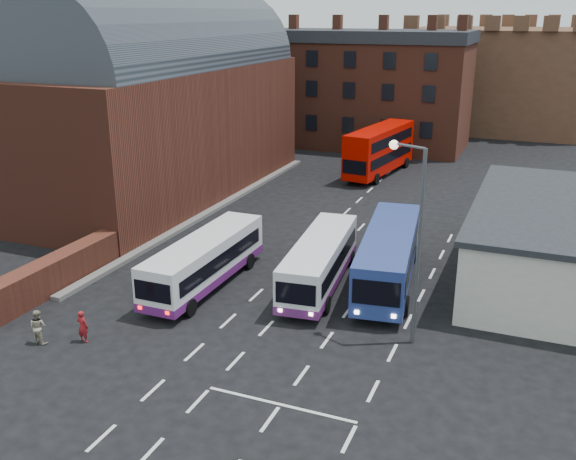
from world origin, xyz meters
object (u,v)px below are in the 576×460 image
at_px(bus_white_outbound, 205,258).
at_px(bus_blue, 389,254).
at_px(pedestrian_red, 83,326).
at_px(pedestrian_beige, 38,327).
at_px(bus_white_inbound, 320,259).
at_px(street_lamp, 414,227).
at_px(bus_red_double, 379,150).

distance_m(bus_white_outbound, bus_blue, 9.83).
height_order(pedestrian_red, pedestrian_beige, pedestrian_beige).
bearing_deg(bus_white_inbound, street_lamp, 137.31).
xyz_separation_m(pedestrian_red, pedestrian_beige, (-1.76, -0.83, 0.04)).
bearing_deg(bus_white_inbound, pedestrian_red, 45.51).
bearing_deg(bus_white_inbound, bus_blue, -159.98).
xyz_separation_m(bus_white_outbound, bus_red_double, (2.31, 27.81, 0.69)).
relative_size(street_lamp, pedestrian_beige, 5.60).
bearing_deg(bus_white_inbound, bus_white_outbound, 15.38).
bearing_deg(bus_white_inbound, pedestrian_beige, 42.00).
height_order(street_lamp, pedestrian_beige, street_lamp).
bearing_deg(bus_white_outbound, pedestrian_red, -104.80).
xyz_separation_m(bus_red_double, street_lamp, (9.02, -29.74, 3.13)).
bearing_deg(bus_blue, pedestrian_beige, 35.96).
height_order(bus_white_inbound, pedestrian_red, bus_white_inbound).
distance_m(pedestrian_red, pedestrian_beige, 1.94).
height_order(bus_white_inbound, street_lamp, street_lamp).
relative_size(bus_blue, pedestrian_red, 7.37).
xyz_separation_m(bus_white_inbound, street_lamp, (5.64, -4.18, 3.84)).
bearing_deg(street_lamp, bus_white_inbound, 143.49).
relative_size(bus_red_double, street_lamp, 1.22).
relative_size(bus_white_outbound, street_lamp, 1.10).
distance_m(bus_white_inbound, pedestrian_beige, 14.23).
bearing_deg(pedestrian_red, bus_white_outbound, -102.41).
bearing_deg(bus_red_double, pedestrian_red, 91.02).
relative_size(bus_white_inbound, bus_blue, 0.88).
height_order(bus_blue, pedestrian_red, bus_blue).
bearing_deg(pedestrian_beige, pedestrian_red, -154.06).
relative_size(bus_white_outbound, bus_red_double, 0.90).
distance_m(bus_white_outbound, street_lamp, 12.11).
bearing_deg(bus_blue, bus_red_double, -82.04).
distance_m(bus_red_double, street_lamp, 31.24).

